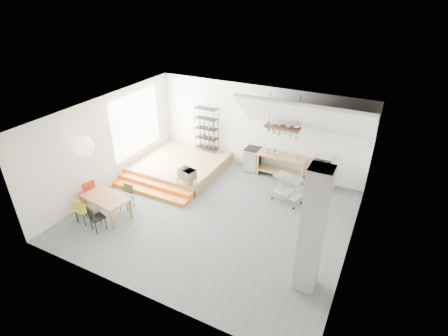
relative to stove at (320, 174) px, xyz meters
The scene contains 26 objects.
floor 4.05m from the stove, 128.38° to the right, with size 8.00×8.00×0.00m, color #576265.
wall_back 2.76m from the stove, behind, with size 8.00×0.04×3.20m, color silver.
wall_left 7.31m from the stove, 154.10° to the right, with size 0.04×7.00×3.20m, color silver.
wall_right 3.67m from the stove, 64.58° to the right, with size 0.04×7.00×3.20m, color silver.
ceiling 4.86m from the stove, 128.38° to the right, with size 8.00×7.00×0.02m, color white.
slope_ceiling 2.20m from the stove, 159.90° to the right, with size 4.40×1.80×0.15m, color white.
window_pane 6.82m from the stove, 165.66° to the right, with size 0.02×2.50×2.20m, color white.
platform 5.14m from the stove, 166.98° to the right, with size 3.00×3.00×0.40m, color #916D48.
step_lower 5.90m from the stove, 148.15° to the right, with size 3.00×0.35×0.13m, color orange.
step_upper 5.72m from the stove, 151.14° to the right, with size 3.00×0.35×0.27m, color orange.
concrete_column 4.86m from the stove, 80.25° to the right, with size 0.50×0.50×3.20m, color slate.
kitchen_counter 1.41m from the stove, behind, with size 1.80×0.60×0.91m.
stove is the anchor object (origin of this frame).
pot_rack 2.04m from the stove, behind, with size 1.20×0.50×1.43m.
wire_shelving 4.58m from the stove, behind, with size 0.88×0.38×1.80m.
microwave_shelf 4.58m from the stove, 148.33° to the right, with size 0.60×0.40×0.16m.
paper_lantern 7.70m from the stove, 142.39° to the right, with size 0.60×0.60×0.60m, color white.
dining_table 7.10m from the stove, 138.92° to the right, with size 1.55×1.01×0.69m.
chair_mustard 7.81m from the stove, 137.47° to the right, with size 0.41×0.41×0.87m.
chair_black 7.43m from the stove, 133.83° to the right, with size 0.48×0.48×0.82m.
chair_olive 6.50m from the stove, 141.55° to the right, with size 0.38×0.38×0.83m.
chair_red 7.70m from the stove, 143.82° to the right, with size 0.51×0.51×0.95m.
rolling_cart 1.59m from the stove, 115.92° to the right, with size 1.02×0.76×0.91m.
mini_fridge 2.54m from the stove, behind, with size 0.54×0.54×0.92m, color black.
microwave 4.59m from the stove, 148.33° to the right, with size 0.58×0.39×0.32m, color beige.
bowl 1.67m from the stove, behind, with size 0.23×0.23×0.06m, color silver.
Camera 1 is at (4.30, -7.73, 6.46)m, focal length 28.00 mm.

